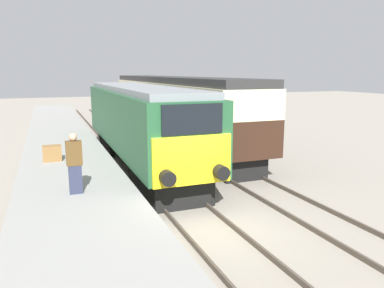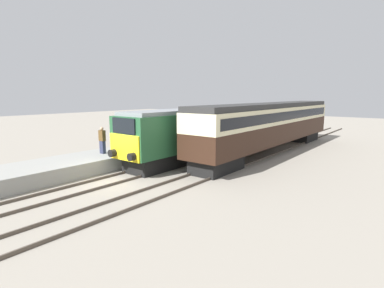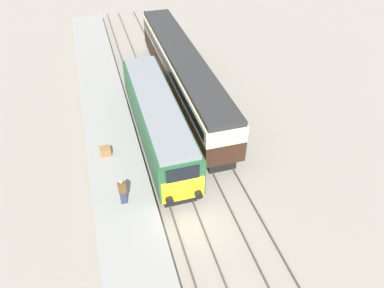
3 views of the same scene
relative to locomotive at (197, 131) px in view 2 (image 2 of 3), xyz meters
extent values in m
plane|color=gray|center=(0.00, -7.32, -2.08)|extent=(120.00, 120.00, 0.00)
cube|color=gray|center=(-3.30, 0.68, -1.64)|extent=(3.50, 50.00, 0.87)
cube|color=#4C4238|center=(-0.72, -2.32, -2.01)|extent=(0.07, 60.00, 0.14)
cube|color=#4C4238|center=(0.72, -2.32, -2.01)|extent=(0.07, 60.00, 0.14)
cube|color=#4C4238|center=(2.68, -2.32, -2.01)|extent=(0.07, 60.00, 0.14)
cube|color=#4C4238|center=(4.12, -2.32, -2.01)|extent=(0.07, 60.00, 0.14)
cube|color=black|center=(0.00, -4.23, -1.58)|extent=(2.03, 4.00, 1.00)
cube|color=black|center=(0.00, 4.31, -1.58)|extent=(2.03, 4.00, 1.00)
cube|color=#235633|center=(0.00, 0.04, 0.16)|extent=(2.70, 13.54, 2.48)
cube|color=yellow|center=(0.00, -6.77, -0.34)|extent=(2.48, 0.10, 1.49)
cube|color=black|center=(0.00, -6.77, 0.90)|extent=(1.89, 0.10, 0.89)
cube|color=gray|center=(0.00, 0.04, 1.52)|extent=(2.38, 13.00, 0.24)
cylinder|color=black|center=(-0.85, -6.98, -0.73)|extent=(0.44, 0.35, 0.44)
cylinder|color=black|center=(0.85, -6.98, -0.73)|extent=(0.44, 0.35, 0.44)
cube|color=black|center=(3.40, -2.38, -1.60)|extent=(1.89, 3.60, 0.95)
cube|color=black|center=(3.40, 13.77, -1.60)|extent=(1.89, 3.60, 0.95)
cube|color=#331E14|center=(3.40, 5.69, -0.36)|extent=(2.70, 20.55, 1.53)
cube|color=beige|center=(3.40, 5.69, 1.01)|extent=(2.71, 20.55, 1.21)
cube|color=black|center=(3.40, 5.69, 1.01)|extent=(2.75, 19.73, 0.66)
cube|color=#2D2D2D|center=(3.40, 5.69, 1.79)|extent=(2.48, 20.55, 0.36)
cube|color=#2D334C|center=(-3.30, -5.93, -0.79)|extent=(0.36, 0.24, 0.84)
cube|color=brown|center=(-3.30, -5.93, -0.02)|extent=(0.44, 0.26, 0.70)
sphere|color=tan|center=(-3.30, -5.93, 0.45)|extent=(0.23, 0.23, 0.23)
cube|color=olive|center=(-3.85, -1.35, -0.91)|extent=(0.70, 0.56, 0.60)
camera|label=1|loc=(-3.95, -16.83, 2.25)|focal=35.00mm
camera|label=2|loc=(13.38, -17.51, 2.64)|focal=28.00mm
camera|label=3|loc=(-3.68, -21.15, 14.84)|focal=35.00mm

